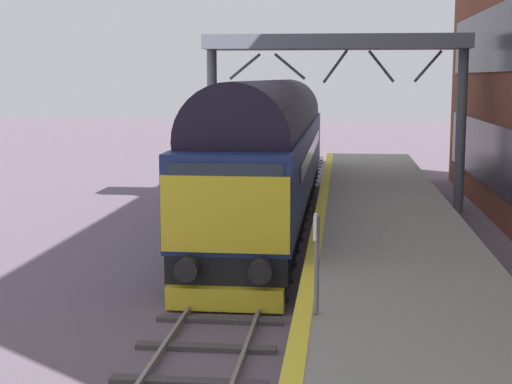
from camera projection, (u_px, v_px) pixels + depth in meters
name	position (u px, v px, depth m)	size (l,w,h in m)	color
ground_plane	(236.00, 290.00, 17.58)	(140.00, 140.00, 0.00)	#61525F
track_main	(236.00, 287.00, 17.57)	(2.50, 60.00, 0.15)	gray
station_platform	(398.00, 273.00, 17.11)	(4.00, 44.00, 1.01)	gray
diesel_locomotive	(269.00, 149.00, 25.08)	(2.74, 19.67, 4.68)	black
signal_post_far	(224.00, 130.00, 29.27)	(0.44, 0.22, 4.32)	gray
platform_number_sign	(316.00, 248.00, 12.31)	(0.10, 0.44, 1.60)	slate
overhead_footbridge	(335.00, 55.00, 27.51)	(9.30, 2.00, 6.25)	slate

